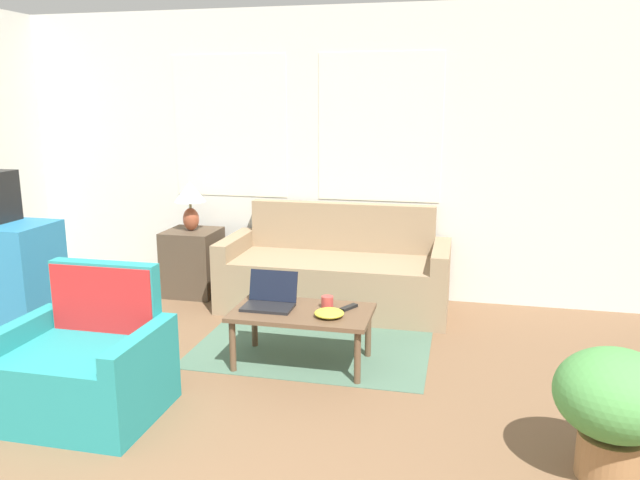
{
  "coord_description": "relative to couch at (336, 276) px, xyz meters",
  "views": [
    {
      "loc": [
        1.36,
        -1.85,
        1.78
      ],
      "look_at": [
        0.32,
        2.66,
        0.75
      ],
      "focal_mm": 35.0,
      "sensor_mm": 36.0,
      "label": 1
    }
  ],
  "objects": [
    {
      "name": "coffee_table",
      "position": [
        0.02,
        -1.26,
        0.06
      ],
      "size": [
        0.95,
        0.55,
        0.39
      ],
      "color": "brown",
      "rests_on": "ground_plane"
    },
    {
      "name": "table_lamp",
      "position": [
        -1.39,
        0.08,
        0.63
      ],
      "size": [
        0.29,
        0.29,
        0.46
      ],
      "color": "brown",
      "rests_on": "side_table"
    },
    {
      "name": "cup_navy",
      "position": [
        0.18,
        -1.16,
        0.15
      ],
      "size": [
        0.08,
        0.08,
        0.08
      ],
      "color": "#B23D38",
      "rests_on": "coffee_table"
    },
    {
      "name": "snack_bowl",
      "position": [
        0.23,
        -1.34,
        0.13
      ],
      "size": [
        0.2,
        0.2,
        0.05
      ],
      "color": "gold",
      "rests_on": "coffee_table"
    },
    {
      "name": "couch",
      "position": [
        0.0,
        0.0,
        0.0
      ],
      "size": [
        1.96,
        0.8,
        0.89
      ],
      "color": "#937A5B",
      "rests_on": "ground_plane"
    },
    {
      "name": "side_table",
      "position": [
        -1.39,
        0.08,
        0.03
      ],
      "size": [
        0.47,
        0.47,
        0.61
      ],
      "color": "#4C3D2D",
      "rests_on": "ground_plane"
    },
    {
      "name": "armchair",
      "position": [
        -1.03,
        -2.19,
        -0.02
      ],
      "size": [
        0.88,
        0.71,
        0.84
      ],
      "color": "teal",
      "rests_on": "ground_plane"
    },
    {
      "name": "potted_plant",
      "position": [
        1.8,
        -2.22,
        0.11
      ],
      "size": [
        0.57,
        0.57,
        0.65
      ],
      "color": "#996B42",
      "rests_on": "ground_plane"
    },
    {
      "name": "laptop",
      "position": [
        -0.21,
        -1.23,
        0.16
      ],
      "size": [
        0.34,
        0.28,
        0.23
      ],
      "color": "black",
      "rests_on": "coffee_table"
    },
    {
      "name": "wall_back",
      "position": [
        -0.31,
        0.42,
        1.03
      ],
      "size": [
        6.61,
        0.06,
        2.6
      ],
      "color": "silver",
      "rests_on": "ground_plane"
    },
    {
      "name": "rug",
      "position": [
        0.02,
        -0.66,
        -0.28
      ],
      "size": [
        1.71,
        1.77,
        0.01
      ],
      "color": "#476651",
      "rests_on": "ground_plane"
    },
    {
      "name": "tv_remote",
      "position": [
        0.33,
        -1.15,
        0.12
      ],
      "size": [
        0.11,
        0.15,
        0.02
      ],
      "color": "black",
      "rests_on": "coffee_table"
    }
  ]
}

